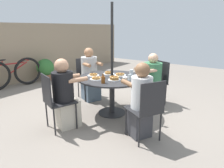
{
  "coord_description": "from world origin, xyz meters",
  "views": [
    {
      "loc": [
        -2.9,
        -2.11,
        1.6
      ],
      "look_at": [
        0.0,
        0.0,
        0.58
      ],
      "focal_mm": 32.0,
      "sensor_mm": 36.0,
      "label": 1
    }
  ],
  "objects": [
    {
      "name": "pancake_plate_d",
      "position": [
        0.16,
        0.2,
        0.73
      ],
      "size": [
        0.22,
        0.22,
        0.06
      ],
      "color": "white",
      "rests_on": "patio_table"
    },
    {
      "name": "back_fence",
      "position": [
        0.0,
        3.54,
        0.87
      ],
      "size": [
        10.0,
        0.06,
        1.73
      ],
      "primitive_type": "cube",
      "color": "gray",
      "rests_on": "ground"
    },
    {
      "name": "diner_east",
      "position": [
        0.34,
        0.87,
        0.54
      ],
      "size": [
        0.49,
        0.55,
        1.18
      ],
      "rotation": [
        0.0,
        0.0,
        -3.52
      ],
      "color": "slate",
      "rests_on": "ground"
    },
    {
      "name": "diner_south",
      "position": [
        -0.88,
        0.29,
        0.53
      ],
      "size": [
        0.57,
        0.47,
        1.15
      ],
      "rotation": [
        0.0,
        0.0,
        -1.89
      ],
      "color": "beige",
      "rests_on": "ground"
    },
    {
      "name": "coffee_cup",
      "position": [
        -0.21,
        -0.42,
        0.77
      ],
      "size": [
        0.08,
        0.08,
        0.11
      ],
      "color": "beige",
      "rests_on": "patio_table"
    },
    {
      "name": "diner_north",
      "position": [
        0.84,
        -0.4,
        0.49
      ],
      "size": [
        0.6,
        0.54,
        1.1
      ],
      "rotation": [
        0.0,
        0.0,
        1.13
      ],
      "color": "gray",
      "rests_on": "ground"
    },
    {
      "name": "bicycle",
      "position": [
        -0.2,
        3.22,
        0.4
      ],
      "size": [
        1.63,
        0.44,
        0.8
      ],
      "rotation": [
        0.0,
        0.0,
        -0.14
      ],
      "color": "black",
      "rests_on": "ground"
    },
    {
      "name": "pancake_plate_c",
      "position": [
        -0.14,
        -0.15,
        0.74
      ],
      "size": [
        0.22,
        0.22,
        0.08
      ],
      "color": "white",
      "rests_on": "patio_table"
    },
    {
      "name": "pancake_plate_b",
      "position": [
        0.2,
        -0.04,
        0.73
      ],
      "size": [
        0.22,
        0.22,
        0.05
      ],
      "color": "white",
      "rests_on": "patio_table"
    },
    {
      "name": "patio_table",
      "position": [
        0.0,
        0.0,
        0.6
      ],
      "size": [
        1.27,
        1.27,
        0.71
      ],
      "color": "#28282B",
      "rests_on": "ground"
    },
    {
      "name": "diner_west",
      "position": [
        -0.43,
        -0.83,
        0.53
      ],
      "size": [
        0.48,
        0.54,
        1.14
      ],
      "rotation": [
        0.0,
        0.0,
        -0.48
      ],
      "color": "#3D3D42",
      "rests_on": "ground"
    },
    {
      "name": "ground_plane",
      "position": [
        0.0,
        0.0,
        0.0
      ],
      "size": [
        12.0,
        12.0,
        0.0
      ],
      "primitive_type": "plane",
      "color": "gray"
    },
    {
      "name": "pancake_plate_a",
      "position": [
        -0.3,
        0.13,
        0.73
      ],
      "size": [
        0.22,
        0.22,
        0.06
      ],
      "color": "white",
      "rests_on": "patio_table"
    },
    {
      "name": "patio_chair_south",
      "position": [
        -1.05,
        0.35,
        0.53
      ],
      "size": [
        0.54,
        0.54,
        0.92
      ],
      "rotation": [
        0.0,
        0.0,
        -1.89
      ],
      "color": "#232326",
      "rests_on": "ground"
    },
    {
      "name": "potted_shrub",
      "position": [
        0.8,
        3.14,
        0.38
      ],
      "size": [
        0.53,
        0.53,
        0.68
      ],
      "color": "brown",
      "rests_on": "ground"
    },
    {
      "name": "drinking_glass_b",
      "position": [
        0.02,
        -0.38,
        0.77
      ],
      "size": [
        0.08,
        0.08,
        0.11
      ],
      "primitive_type": "cylinder",
      "color": "silver",
      "rests_on": "patio_table"
    },
    {
      "name": "umbrella_pole",
      "position": [
        0.0,
        0.0,
        1.01
      ],
      "size": [
        0.05,
        0.05,
        2.02
      ],
      "primitive_type": "cylinder",
      "color": "black",
      "rests_on": "ground"
    },
    {
      "name": "patio_chair_north",
      "position": [
        1.0,
        -0.47,
        0.53
      ],
      "size": [
        0.57,
        0.57,
        0.92
      ],
      "rotation": [
        0.0,
        0.0,
        1.13
      ],
      "color": "#232326",
      "rests_on": "ground"
    },
    {
      "name": "patio_chair_east",
      "position": [
        0.41,
        1.03,
        0.53
      ],
      "size": [
        0.55,
        0.55,
        0.92
      ],
      "rotation": [
        0.0,
        0.0,
        -3.52
      ],
      "color": "#232326",
      "rests_on": "ground"
    },
    {
      "name": "drinking_glass_a",
      "position": [
        0.36,
        -0.2,
        0.77
      ],
      "size": [
        0.07,
        0.07,
        0.11
      ],
      "primitive_type": "cylinder",
      "color": "silver",
      "rests_on": "patio_table"
    },
    {
      "name": "pancake_plate_e",
      "position": [
        -0.12,
        0.35,
        0.73
      ],
      "size": [
        0.22,
        0.22,
        0.05
      ],
      "color": "white",
      "rests_on": "patio_table"
    },
    {
      "name": "patio_chair_west",
      "position": [
        -0.51,
        -0.98,
        0.53
      ],
      "size": [
        0.58,
        0.58,
        0.92
      ],
      "rotation": [
        0.0,
        0.0,
        -0.48
      ],
      "color": "#232326",
      "rests_on": "ground"
    },
    {
      "name": "syrup_bottle",
      "position": [
        -0.42,
        -0.12,
        0.77
      ],
      "size": [
        0.09,
        0.07,
        0.16
      ],
      "color": "brown",
      "rests_on": "patio_table"
    }
  ]
}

